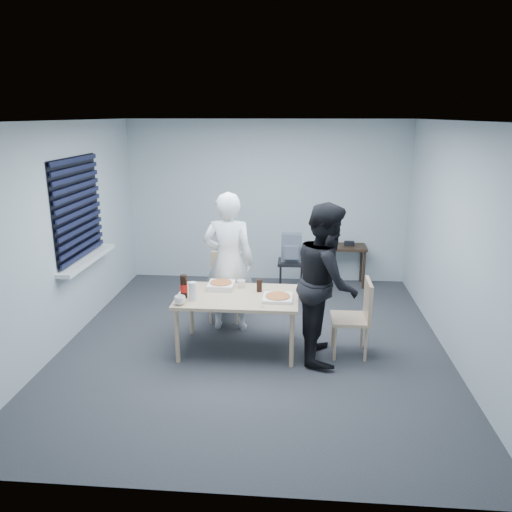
# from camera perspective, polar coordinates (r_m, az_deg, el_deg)

# --- Properties ---
(room) EXTENTS (5.00, 5.00, 5.00)m
(room) POSITION_cam_1_polar(r_m,az_deg,el_deg) (6.58, -19.40, 4.26)
(room) COLOR #292A2F
(room) RESTS_ON ground
(dining_table) EXTENTS (1.38, 0.87, 0.67)m
(dining_table) POSITION_cam_1_polar(r_m,az_deg,el_deg) (5.74, -2.11, -5.07)
(dining_table) COLOR tan
(dining_table) RESTS_ON ground
(chair_far) EXTENTS (0.42, 0.42, 0.89)m
(chair_far) POSITION_cam_1_polar(r_m,az_deg,el_deg) (6.71, -3.47, -2.85)
(chair_far) COLOR tan
(chair_far) RESTS_ON ground
(chair_right) EXTENTS (0.42, 0.42, 0.89)m
(chair_right) POSITION_cam_1_polar(r_m,az_deg,el_deg) (5.77, 11.56, -6.36)
(chair_right) COLOR tan
(chair_right) RESTS_ON ground
(person_white) EXTENTS (0.65, 0.42, 1.77)m
(person_white) POSITION_cam_1_polar(r_m,az_deg,el_deg) (6.25, -3.16, -0.69)
(person_white) COLOR white
(person_white) RESTS_ON ground
(person_black) EXTENTS (0.47, 0.86, 1.77)m
(person_black) POSITION_cam_1_polar(r_m,az_deg,el_deg) (5.55, 8.04, -2.98)
(person_black) COLOR black
(person_black) RESTS_ON ground
(side_table) EXTENTS (0.97, 0.43, 0.65)m
(side_table) POSITION_cam_1_polar(r_m,az_deg,el_deg) (8.07, 9.03, 0.65)
(side_table) COLOR #362319
(side_table) RESTS_ON ground
(stool) EXTENTS (0.39, 0.39, 0.55)m
(stool) POSITION_cam_1_polar(r_m,az_deg,el_deg) (7.53, 4.02, -1.36)
(stool) COLOR black
(stool) RESTS_ON ground
(backpack) EXTENTS (0.30, 0.22, 0.42)m
(backpack) POSITION_cam_1_polar(r_m,az_deg,el_deg) (7.43, 4.07, 0.93)
(backpack) COLOR slate
(backpack) RESTS_ON stool
(pizza_box_a) EXTENTS (0.30, 0.30, 0.08)m
(pizza_box_a) POSITION_cam_1_polar(r_m,az_deg,el_deg) (5.95, -4.01, -3.34)
(pizza_box_a) COLOR white
(pizza_box_a) RESTS_ON dining_table
(pizza_box_b) EXTENTS (0.33, 0.33, 0.05)m
(pizza_box_b) POSITION_cam_1_polar(r_m,az_deg,el_deg) (5.59, 2.49, -4.76)
(pizza_box_b) COLOR white
(pizza_box_b) RESTS_ON dining_table
(mug_a) EXTENTS (0.17, 0.17, 0.10)m
(mug_a) POSITION_cam_1_polar(r_m,az_deg,el_deg) (5.50, -8.69, -5.03)
(mug_a) COLOR white
(mug_a) RESTS_ON dining_table
(mug_b) EXTENTS (0.10, 0.10, 0.09)m
(mug_b) POSITION_cam_1_polar(r_m,az_deg,el_deg) (5.95, -1.69, -3.19)
(mug_b) COLOR white
(mug_b) RESTS_ON dining_table
(cola_glass) EXTENTS (0.09, 0.09, 0.15)m
(cola_glass) POSITION_cam_1_polar(r_m,az_deg,el_deg) (5.81, 0.38, -3.39)
(cola_glass) COLOR black
(cola_glass) RESTS_ON dining_table
(soda_bottle) EXTENTS (0.08, 0.08, 0.27)m
(soda_bottle) POSITION_cam_1_polar(r_m,az_deg,el_deg) (5.66, -8.24, -3.52)
(soda_bottle) COLOR black
(soda_bottle) RESTS_ON dining_table
(plastic_cups) EXTENTS (0.11, 0.11, 0.20)m
(plastic_cups) POSITION_cam_1_polar(r_m,az_deg,el_deg) (5.59, -7.24, -3.99)
(plastic_cups) COLOR silver
(plastic_cups) RESTS_ON dining_table
(rubber_band) EXTENTS (0.05, 0.05, 0.00)m
(rubber_band) POSITION_cam_1_polar(r_m,az_deg,el_deg) (5.38, 0.73, -5.83)
(rubber_band) COLOR red
(rubber_band) RESTS_ON dining_table
(papers) EXTENTS (0.34, 0.38, 0.01)m
(papers) POSITION_cam_1_polar(r_m,az_deg,el_deg) (8.01, 8.00, 1.19)
(papers) COLOR white
(papers) RESTS_ON side_table
(black_box) EXTENTS (0.18, 0.15, 0.07)m
(black_box) POSITION_cam_1_polar(r_m,az_deg,el_deg) (8.08, 10.61, 1.42)
(black_box) COLOR black
(black_box) RESTS_ON side_table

